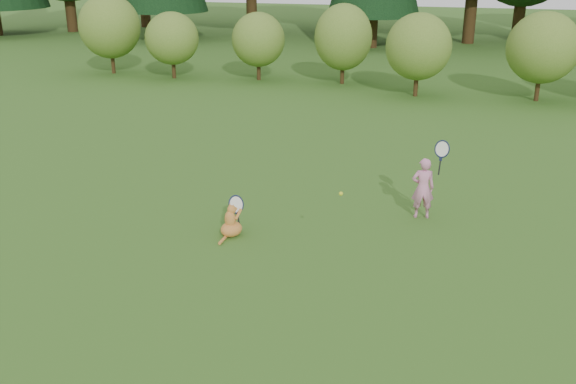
% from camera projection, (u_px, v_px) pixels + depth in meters
% --- Properties ---
extents(ground, '(100.00, 100.00, 0.00)m').
position_uv_depth(ground, '(261.00, 250.00, 9.91)').
color(ground, '#245818').
rests_on(ground, ground).
extents(shrub_row, '(28.00, 3.00, 2.80)m').
position_uv_depth(shrub_row, '(384.00, 47.00, 21.12)').
color(shrub_row, '#527424').
rests_on(shrub_row, ground).
extents(child, '(0.63, 0.41, 1.60)m').
position_uv_depth(child, '(423.00, 187.00, 10.96)').
color(child, pink).
rests_on(child, ground).
extents(cat, '(0.54, 0.83, 0.73)m').
position_uv_depth(cat, '(231.00, 219.00, 10.35)').
color(cat, '#BB6724').
rests_on(cat, ground).
extents(tennis_ball, '(0.06, 0.06, 0.06)m').
position_uv_depth(tennis_ball, '(341.00, 194.00, 8.90)').
color(tennis_ball, '#CDD118').
rests_on(tennis_ball, ground).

